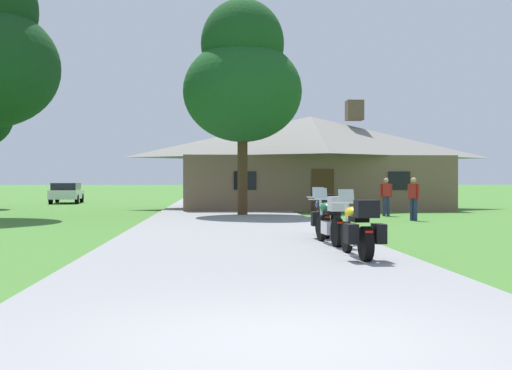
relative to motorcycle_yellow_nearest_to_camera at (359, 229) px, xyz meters
name	(u,v)px	position (x,y,z in m)	size (l,w,h in m)	color
ground_plane	(229,219)	(-2.11, 13.82, -0.61)	(500.00, 500.00, 0.00)	#42752D
asphalt_driveway	(230,221)	(-2.11, 11.82, -0.58)	(6.40, 80.00, 0.06)	gray
motorcycle_yellow_nearest_to_camera	(359,229)	(0.00, 0.00, 0.00)	(0.74, 2.08, 1.30)	black
motorcycle_green_second_in_row	(331,220)	(-0.05, 2.62, 0.01)	(0.66, 2.08, 1.30)	black
motorcycle_blue_farthest_in_row	(323,216)	(0.13, 4.64, 0.00)	(0.74, 2.08, 1.30)	black
stone_lodge	(311,161)	(2.64, 23.05, 2.02)	(14.48, 8.27, 6.00)	brown
bystander_red_shirt_near_lodge	(386,195)	(4.78, 15.43, 0.32)	(0.55, 0.24, 1.67)	navy
bystander_red_shirt_beside_signpost	(414,197)	(4.96, 12.15, 0.32)	(0.38, 0.48, 1.67)	navy
tree_by_lodge_front	(242,78)	(-1.46, 15.97, 5.45)	(5.20, 5.20, 9.48)	#422D19
parked_white_suv_far_left	(67,192)	(-12.81, 32.83, 0.17)	(2.24, 4.74, 1.40)	silver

